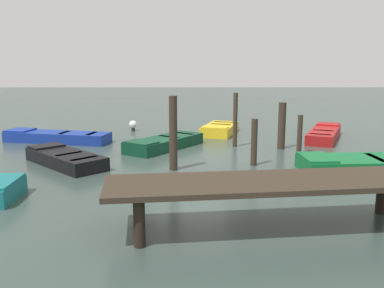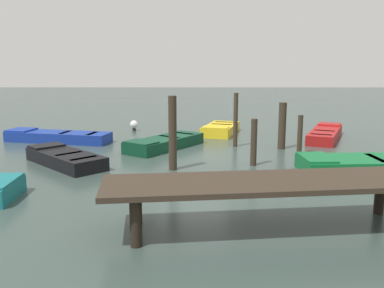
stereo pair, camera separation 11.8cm
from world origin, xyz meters
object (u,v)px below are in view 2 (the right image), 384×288
object	(u,v)px
rowboat_red	(325,134)
rowboat_green	(365,164)
rowboat_black	(65,158)
mooring_piling_center	(173,133)
rowboat_yellow	(221,129)
marker_buoy	(134,125)
dock_segment	(271,186)
rowboat_dark_green	(165,143)
mooring_piling_mid_right	(254,142)
mooring_piling_far_left	(282,126)
rowboat_blue	(57,136)
mooring_piling_far_right	(236,120)
mooring_piling_near_right	(300,135)

from	to	relation	value
rowboat_red	rowboat_green	size ratio (longest dim) A/B	0.99
rowboat_black	mooring_piling_center	xyz separation A→B (m)	(-3.34, 0.57, 0.87)
rowboat_yellow	marker_buoy	size ratio (longest dim) A/B	6.04
rowboat_green	marker_buoy	bearing A→B (deg)	-46.65
rowboat_black	mooring_piling_center	size ratio (longest dim) A/B	1.39
dock_segment	rowboat_black	world-z (taller)	dock_segment
dock_segment	rowboat_dark_green	size ratio (longest dim) A/B	1.86
rowboat_green	mooring_piling_center	bearing A→B (deg)	-5.05
rowboat_yellow	mooring_piling_mid_right	distance (m)	5.83
rowboat_black	mooring_piling_mid_right	distance (m)	5.80
rowboat_red	mooring_piling_far_left	bearing A→B (deg)	155.92
rowboat_black	rowboat_blue	world-z (taller)	same
rowboat_green	mooring_piling_far_left	bearing A→B (deg)	-64.90
rowboat_black	mooring_piling_far_right	distance (m)	6.27
dock_segment	rowboat_blue	bearing A→B (deg)	-58.79
mooring_piling_far_left	mooring_piling_far_right	size ratio (longest dim) A/B	0.84
rowboat_black	rowboat_yellow	bearing A→B (deg)	-86.66
rowboat_blue	rowboat_green	size ratio (longest dim) A/B	1.13
dock_segment	mooring_piling_near_right	distance (m)	6.95
dock_segment	marker_buoy	xyz separation A→B (m)	(4.19, -11.54, -0.55)
dock_segment	mooring_piling_center	world-z (taller)	mooring_piling_center
rowboat_black	mooring_piling_near_right	world-z (taller)	mooring_piling_near_right
mooring_piling_far_right	rowboat_yellow	bearing A→B (deg)	-82.62
mooring_piling_center	mooring_piling_mid_right	xyz separation A→B (m)	(-2.43, -0.52, -0.37)
dock_segment	rowboat_yellow	xyz separation A→B (m)	(0.25, -10.71, -0.62)
mooring_piling_near_right	mooring_piling_mid_right	xyz separation A→B (m)	(1.81, 1.65, 0.04)
mooring_piling_near_right	rowboat_blue	bearing A→B (deg)	-13.58
rowboat_green	mooring_piling_far_right	size ratio (longest dim) A/B	1.90
rowboat_black	mooring_piling_mid_right	bearing A→B (deg)	-135.16
rowboat_blue	mooring_piling_near_right	size ratio (longest dim) A/B	3.21
rowboat_red	rowboat_black	bearing A→B (deg)	139.44
mooring_piling_mid_right	marker_buoy	distance (m)	8.05
mooring_piling_mid_right	mooring_piling_near_right	bearing A→B (deg)	-137.64
rowboat_dark_green	rowboat_blue	bearing A→B (deg)	-71.53
mooring_piling_far_left	mooring_piling_near_right	bearing A→B (deg)	116.58
dock_segment	mooring_piling_far_right	world-z (taller)	mooring_piling_far_right
rowboat_black	mooring_piling_far_right	xyz separation A→B (m)	(-5.51, -2.90, 0.79)
rowboat_green	mooring_piling_far_right	distance (m)	5.04
mooring_piling_far_left	marker_buoy	world-z (taller)	mooring_piling_far_left
rowboat_blue	mooring_piling_center	world-z (taller)	mooring_piling_center
rowboat_blue	mooring_piling_center	bearing A→B (deg)	150.19
mooring_piling_near_right	mooring_piling_mid_right	size ratio (longest dim) A/B	0.94
rowboat_blue	marker_buoy	bearing A→B (deg)	-121.43
mooring_piling_center	rowboat_dark_green	bearing A→B (deg)	-81.53
rowboat_blue	marker_buoy	distance (m)	3.83
rowboat_black	mooring_piling_far_right	size ratio (longest dim) A/B	1.50
mooring_piling_mid_right	rowboat_dark_green	bearing A→B (deg)	-41.51
dock_segment	mooring_piling_center	distance (m)	4.87
mooring_piling_far_right	mooring_piling_near_right	world-z (taller)	mooring_piling_far_right
mooring_piling_far_left	rowboat_black	bearing A→B (deg)	19.10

